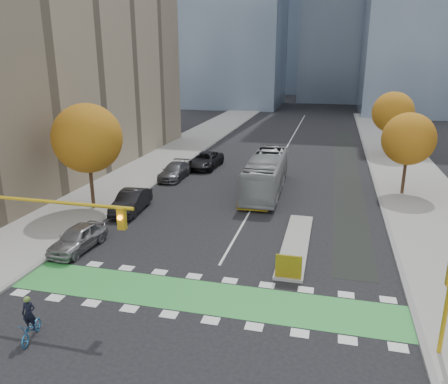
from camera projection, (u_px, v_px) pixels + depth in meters
The scene contains 21 objects.
ground at pixel (192, 313), 20.35m from camera, with size 300.00×300.00×0.00m, color black.
sidewalk_west at pixel (123, 180), 41.99m from camera, with size 7.00×120.00×0.15m, color gray.
sidewalk_east at pixel (424, 202), 35.75m from camera, with size 7.00×120.00×0.15m, color gray.
curb_west at pixel (157, 183), 41.18m from camera, with size 0.30×120.00×0.16m, color gray.
curb_east at pixel (380, 199), 36.56m from camera, with size 0.30×120.00×0.16m, color gray.
bike_crossing at pixel (202, 296), 21.74m from camera, with size 20.00×3.00×0.01m, color green.
centre_line at pixel (286, 148), 57.44m from camera, with size 0.15×70.00×0.01m, color silver.
bike_lane_paint at pixel (346, 169), 46.43m from camera, with size 2.50×50.00×0.01m, color black.
median_island at pixel (296, 243), 27.74m from camera, with size 1.60×10.00×0.16m, color gray.
hazard_board at pixel (288, 267), 23.08m from camera, with size 1.40×0.12×1.30m, color yellow.
building_west at pixel (25, 46), 42.61m from camera, with size 16.00×44.00×25.00m, color gray.
tree_west at pixel (87, 138), 32.59m from camera, with size 5.20×5.20×8.22m.
tree_east_near at pixel (409, 139), 36.54m from camera, with size 4.40×4.40×7.08m.
tree_east_far at pixel (393, 112), 51.15m from camera, with size 4.80×4.80×7.65m.
traffic_signal_west at pixel (27, 221), 20.52m from camera, with size 8.53×0.56×5.20m.
cyclist at pixel (31, 325), 18.26m from camera, with size 0.98×1.84×2.02m.
bus at pixel (266, 174), 38.28m from camera, with size 2.79×11.91×3.32m, color #94999B.
parked_car_a at pixel (78, 238), 26.84m from camera, with size 1.81×4.51×1.54m, color gray.
parked_car_b at pixel (131, 201), 33.45m from camera, with size 1.76×5.04×1.66m, color black.
parked_car_c at pixel (175, 171), 42.75m from camera, with size 2.11×5.19×1.51m, color #505156.
parked_car_d at pixel (205, 160), 46.97m from camera, with size 2.72×5.89×1.64m, color black.
Camera 1 is at (5.74, -16.90, 11.38)m, focal length 35.00 mm.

